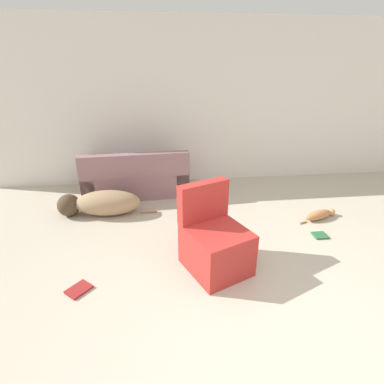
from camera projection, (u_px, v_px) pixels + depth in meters
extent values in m
plane|color=#BCB29E|center=(287.00, 344.00, 2.30)|extent=(20.00, 20.00, 0.00)
cube|color=silver|center=(211.00, 104.00, 5.01)|extent=(7.63, 0.06, 2.66)
cube|color=gray|center=(137.00, 181.00, 4.89)|extent=(1.68, 0.88, 0.39)
cube|color=gray|center=(135.00, 166.00, 4.45)|extent=(1.63, 0.25, 0.36)
cube|color=gray|center=(180.00, 174.00, 4.98)|extent=(0.25, 0.78, 0.53)
cube|color=gray|center=(91.00, 180.00, 4.75)|extent=(0.25, 0.78, 0.53)
ellipsoid|color=#A38460|center=(108.00, 203.00, 4.18)|extent=(0.92, 0.45, 0.35)
sphere|color=#493726|center=(69.00, 205.00, 4.15)|extent=(0.32, 0.32, 0.31)
cylinder|color=#A38460|center=(149.00, 211.00, 4.27)|extent=(0.23, 0.06, 0.05)
ellipsoid|color=#BC7A47|center=(319.00, 215.00, 4.08)|extent=(0.46, 0.28, 0.13)
sphere|color=tan|center=(331.00, 212.00, 4.19)|extent=(0.13, 0.13, 0.10)
cylinder|color=#BC7A47|center=(303.00, 223.00, 4.00)|extent=(0.11, 0.06, 0.02)
cube|color=maroon|center=(79.00, 289.00, 2.83)|extent=(0.26, 0.27, 0.02)
cube|color=#2D663D|center=(320.00, 235.00, 3.70)|extent=(0.17, 0.16, 0.02)
cube|color=#B72D28|center=(216.00, 249.00, 3.05)|extent=(0.76, 0.79, 0.46)
cube|color=#B72D28|center=(203.00, 201.00, 3.08)|extent=(0.56, 0.33, 0.41)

